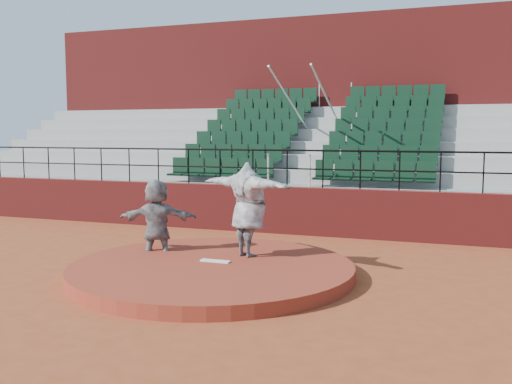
# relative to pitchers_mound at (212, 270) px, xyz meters

# --- Properties ---
(ground) EXTENTS (90.00, 90.00, 0.00)m
(ground) POSITION_rel_pitchers_mound_xyz_m (0.00, 0.00, -0.12)
(ground) COLOR #954021
(ground) RESTS_ON ground
(pitchers_mound) EXTENTS (5.50, 5.50, 0.25)m
(pitchers_mound) POSITION_rel_pitchers_mound_xyz_m (0.00, 0.00, 0.00)
(pitchers_mound) COLOR maroon
(pitchers_mound) RESTS_ON ground
(pitching_rubber) EXTENTS (0.60, 0.15, 0.03)m
(pitching_rubber) POSITION_rel_pitchers_mound_xyz_m (0.00, 0.15, 0.14)
(pitching_rubber) COLOR white
(pitching_rubber) RESTS_ON pitchers_mound
(boundary_wall) EXTENTS (24.00, 0.30, 1.30)m
(boundary_wall) POSITION_rel_pitchers_mound_xyz_m (0.00, 5.00, 0.53)
(boundary_wall) COLOR maroon
(boundary_wall) RESTS_ON ground
(wall_railing) EXTENTS (24.04, 0.05, 1.03)m
(wall_railing) POSITION_rel_pitchers_mound_xyz_m (0.00, 5.00, 1.90)
(wall_railing) COLOR black
(wall_railing) RESTS_ON boundary_wall
(seating_deck) EXTENTS (24.00, 5.97, 4.63)m
(seating_deck) POSITION_rel_pitchers_mound_xyz_m (0.00, 8.65, 1.32)
(seating_deck) COLOR #969791
(seating_deck) RESTS_ON ground
(press_box_facade) EXTENTS (24.00, 3.00, 7.10)m
(press_box_facade) POSITION_rel_pitchers_mound_xyz_m (0.00, 12.60, 3.43)
(press_box_facade) COLOR maroon
(press_box_facade) RESTS_ON ground
(pitcher) EXTENTS (2.43, 1.57, 1.93)m
(pitcher) POSITION_rel_pitchers_mound_xyz_m (0.43, 0.86, 1.09)
(pitcher) COLOR black
(pitcher) RESTS_ON pitchers_mound
(fielder) EXTENTS (1.75, 1.04, 1.80)m
(fielder) POSITION_rel_pitchers_mound_xyz_m (-1.62, 0.74, 0.77)
(fielder) COLOR black
(fielder) RESTS_ON ground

